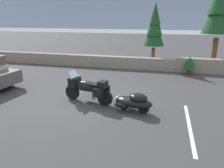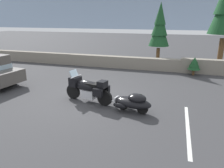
{
  "view_description": "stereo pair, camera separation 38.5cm",
  "coord_description": "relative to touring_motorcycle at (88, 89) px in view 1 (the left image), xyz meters",
  "views": [
    {
      "loc": [
        3.24,
        -8.38,
        3.53
      ],
      "look_at": [
        1.16,
        -0.13,
        0.85
      ],
      "focal_mm": 34.2,
      "sensor_mm": 36.0,
      "label": 1
    },
    {
      "loc": [
        3.61,
        -8.28,
        3.53
      ],
      "look_at": [
        1.16,
        -0.13,
        0.85
      ],
      "focal_mm": 34.2,
      "sensor_mm": 36.0,
      "label": 2
    }
  ],
  "objects": [
    {
      "name": "ground_plane",
      "position": [
        -0.14,
        0.31,
        -0.62
      ],
      "size": [
        80.0,
        80.0,
        0.0
      ],
      "primitive_type": "plane",
      "color": "#38383A"
    },
    {
      "name": "touring_motorcycle",
      "position": [
        0.0,
        0.0,
        0.0
      ],
      "size": [
        2.29,
        1.04,
        1.33
      ],
      "color": "black",
      "rests_on": "ground"
    },
    {
      "name": "pine_sapling_near",
      "position": [
        4.64,
        6.07,
        0.1
      ],
      "size": [
        0.8,
        0.8,
        1.15
      ],
      "color": "brown",
      "rests_on": "ground"
    },
    {
      "name": "pine_tree_secondary",
      "position": [
        2.19,
        8.25,
        2.24
      ],
      "size": [
        1.5,
        1.5,
        4.57
      ],
      "color": "brown",
      "rests_on": "ground"
    },
    {
      "name": "parking_stripe_marker",
      "position": [
        4.07,
        -1.19,
        -0.62
      ],
      "size": [
        0.12,
        3.6,
        0.01
      ],
      "primitive_type": "cube",
      "color": "silver",
      "rests_on": "ground"
    },
    {
      "name": "car_shaped_trailer",
      "position": [
        2.05,
        -0.45,
        -0.21
      ],
      "size": [
        2.23,
        1.02,
        0.76
      ],
      "color": "black",
      "rests_on": "ground"
    },
    {
      "name": "stone_guard_wall",
      "position": [
        0.55,
        6.69,
        -0.19
      ],
      "size": [
        24.0,
        0.61,
        0.94
      ],
      "color": "gray",
      "rests_on": "ground"
    },
    {
      "name": "distant_ridgeline",
      "position": [
        -0.14,
        96.71,
        7.38
      ],
      "size": [
        240.0,
        80.0,
        16.0
      ],
      "primitive_type": "cube",
      "color": "#7F93AD",
      "rests_on": "ground"
    }
  ]
}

